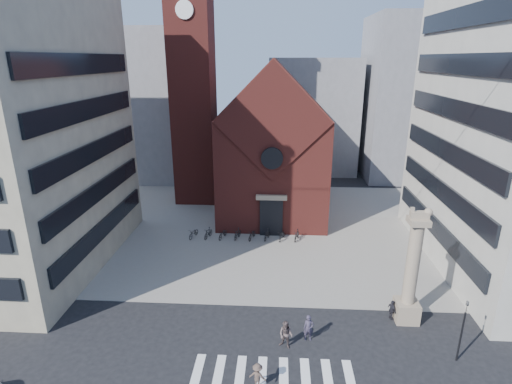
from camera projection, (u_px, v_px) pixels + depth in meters
ground at (265, 342)px, 26.56m from camera, size 120.00×120.00×0.00m
piazza at (271, 227)px, 44.53m from camera, size 46.00×30.00×0.05m
zebra_crossing at (273, 376)px, 23.69m from camera, size 10.20×3.20×0.01m
church at (273, 146)px, 47.70m from camera, size 12.00×16.65×18.00m
campanile at (193, 77)px, 48.58m from camera, size 5.50×5.50×31.20m
bg_block_left at (147, 105)px, 62.00m from camera, size 16.00×14.00×22.00m
bg_block_mid at (312, 115)px, 65.94m from camera, size 14.00×12.00×18.00m
bg_block_right at (419, 99)px, 61.26m from camera, size 16.00×14.00×24.00m
lion_column at (411, 277)px, 27.75m from camera, size 1.63×1.60×8.68m
traffic_light at (462, 330)px, 24.23m from camera, size 0.13×0.16×4.30m
pedestrian_0 at (308, 328)px, 26.49m from camera, size 0.69×0.47×1.85m
pedestrian_1 at (286, 335)px, 25.78m from camera, size 1.16×1.06×1.94m
pedestrian_2 at (392, 310)px, 28.66m from camera, size 0.65×0.97×1.52m
pedestrian_3 at (258, 376)px, 22.67m from camera, size 1.15×0.84×1.59m
scooter_0 at (194, 233)px, 41.78m from camera, size 1.16×1.98×0.98m
scooter_1 at (208, 233)px, 41.68m from camera, size 1.01×1.88×1.09m
scooter_2 at (223, 234)px, 41.61m from camera, size 1.16×1.98×0.98m
scooter_3 at (238, 234)px, 41.51m from camera, size 1.01×1.88×1.09m
scooter_4 at (252, 234)px, 41.44m from camera, size 1.16×1.98×0.98m
scooter_5 at (267, 234)px, 41.34m from camera, size 1.01×1.88×1.09m
scooter_6 at (282, 235)px, 41.27m from camera, size 1.16×1.98×0.98m
scooter_7 at (297, 235)px, 41.17m from camera, size 1.01×1.88×1.09m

